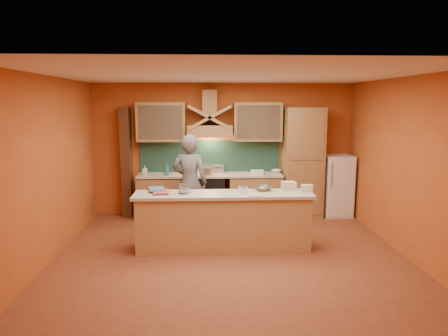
{
  "coord_description": "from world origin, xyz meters",
  "views": [
    {
      "loc": [
        -0.36,
        -6.01,
        2.4
      ],
      "look_at": [
        -0.06,
        0.9,
        1.26
      ],
      "focal_mm": 32.0,
      "sensor_mm": 36.0,
      "label": 1
    }
  ],
  "objects_px": {
    "stove": "(210,196)",
    "mixing_bowl": "(263,188)",
    "person": "(190,182)",
    "fridge": "(337,186)",
    "kitchen_scale": "(243,190)"
  },
  "relations": [
    {
      "from": "stove",
      "to": "kitchen_scale",
      "type": "bearing_deg",
      "value": -74.6
    },
    {
      "from": "mixing_bowl",
      "to": "kitchen_scale",
      "type": "bearing_deg",
      "value": -153.39
    },
    {
      "from": "stove",
      "to": "fridge",
      "type": "height_order",
      "value": "fridge"
    },
    {
      "from": "stove",
      "to": "person",
      "type": "distance_m",
      "value": 1.01
    },
    {
      "from": "stove",
      "to": "kitchen_scale",
      "type": "distance_m",
      "value": 2.04
    },
    {
      "from": "stove",
      "to": "kitchen_scale",
      "type": "height_order",
      "value": "kitchen_scale"
    },
    {
      "from": "fridge",
      "to": "person",
      "type": "relative_size",
      "value": 0.71
    },
    {
      "from": "fridge",
      "to": "person",
      "type": "bearing_deg",
      "value": -165.19
    },
    {
      "from": "stove",
      "to": "fridge",
      "type": "distance_m",
      "value": 2.71
    },
    {
      "from": "fridge",
      "to": "mixing_bowl",
      "type": "xyz_separation_m",
      "value": [
        -1.83,
        -1.72,
        0.33
      ]
    },
    {
      "from": "stove",
      "to": "fridge",
      "type": "relative_size",
      "value": 0.69
    },
    {
      "from": "stove",
      "to": "mixing_bowl",
      "type": "distance_m",
      "value": 2.0
    },
    {
      "from": "fridge",
      "to": "mixing_bowl",
      "type": "relative_size",
      "value": 4.58
    },
    {
      "from": "person",
      "to": "stove",
      "type": "bearing_deg",
      "value": -103.25
    },
    {
      "from": "person",
      "to": "mixing_bowl",
      "type": "height_order",
      "value": "person"
    }
  ]
}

